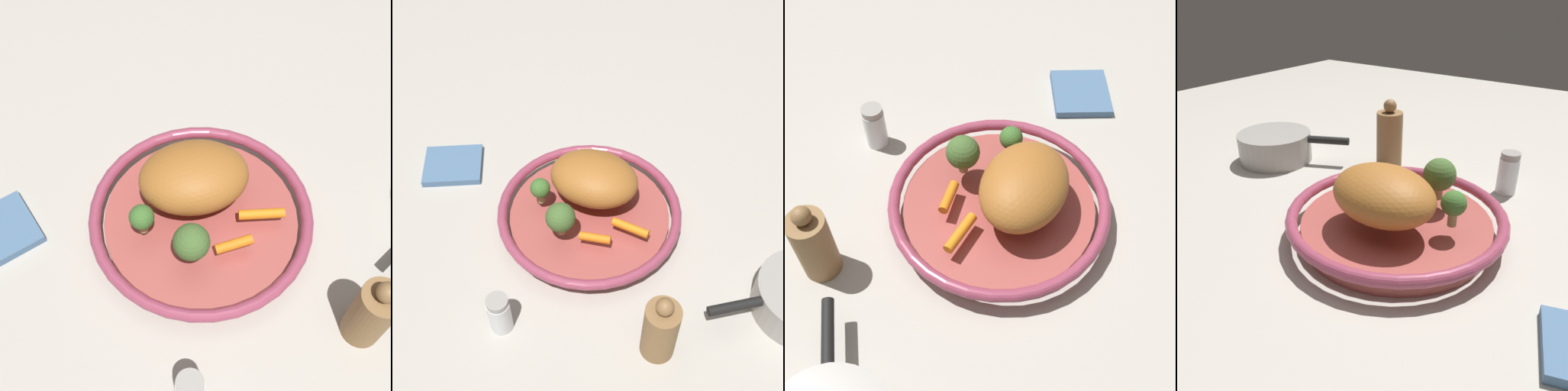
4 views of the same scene
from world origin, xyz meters
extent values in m
plane|color=#B7B2A8|center=(0.00, 0.00, 0.00)|extent=(2.30, 2.30, 0.00)
cylinder|color=#A84C47|center=(0.00, 0.00, 0.01)|extent=(0.29, 0.29, 0.03)
torus|color=#9A3D58|center=(0.00, 0.00, 0.04)|extent=(0.34, 0.34, 0.02)
ellipsoid|color=#A76429|center=(-0.04, 0.00, 0.09)|extent=(0.14, 0.18, 0.08)
cylinder|color=orange|center=(0.07, 0.03, 0.05)|extent=(0.01, 0.06, 0.02)
cylinder|color=orange|center=(0.04, 0.08, 0.05)|extent=(0.03, 0.07, 0.02)
cylinder|color=tan|center=(0.07, -0.03, 0.06)|extent=(0.01, 0.01, 0.02)
sphere|color=#44672F|center=(0.07, -0.03, 0.09)|extent=(0.05, 0.05, 0.05)
cylinder|color=tan|center=(0.01, -0.09, 0.06)|extent=(0.01, 0.01, 0.02)
sphere|color=#3D6C2D|center=(0.01, -0.09, 0.08)|extent=(0.04, 0.04, 0.04)
cylinder|color=silver|center=(0.24, -0.09, 0.03)|extent=(0.04, 0.04, 0.07)
cylinder|color=#9E9993|center=(0.24, -0.09, 0.07)|extent=(0.03, 0.03, 0.01)
cylinder|color=olive|center=(0.22, 0.16, 0.06)|extent=(0.05, 0.05, 0.12)
sphere|color=olive|center=(0.22, 0.16, 0.13)|extent=(0.03, 0.03, 0.03)
cylinder|color=black|center=(0.15, 0.27, 0.05)|extent=(0.05, 0.09, 0.02)
cube|color=#4C7099|center=(-0.08, -0.30, 0.01)|extent=(0.13, 0.14, 0.01)
camera|label=1|loc=(0.39, -0.13, 0.71)|focal=48.10mm
camera|label=2|loc=(0.63, 0.15, 0.82)|focal=51.21mm
camera|label=3|loc=(-0.11, 0.48, 0.69)|focal=49.75mm
camera|label=4|loc=(-0.46, -0.28, 0.35)|focal=37.31mm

